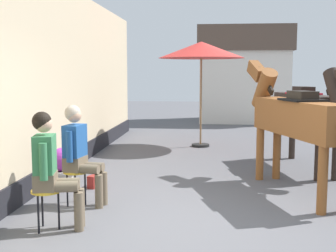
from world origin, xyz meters
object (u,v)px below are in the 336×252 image
(flower_planter_far, at_px, (62,167))
(seated_visitor_far, at_px, (79,150))
(satchel_bag, at_px, (95,181))
(saddled_horse_far, at_px, (308,109))
(cafe_parasol, at_px, (201,51))
(seated_visitor_near, at_px, (51,164))
(saddled_horse_near, at_px, (294,117))

(flower_planter_far, bearing_deg, seated_visitor_far, -57.83)
(satchel_bag, bearing_deg, seated_visitor_far, -162.41)
(saddled_horse_far, relative_size, flower_planter_far, 4.63)
(seated_visitor_far, bearing_deg, cafe_parasol, 73.15)
(satchel_bag, bearing_deg, seated_visitor_near, -165.08)
(saddled_horse_near, distance_m, flower_planter_far, 3.71)
(cafe_parasol, bearing_deg, saddled_horse_near, -69.83)
(flower_planter_far, bearing_deg, saddled_horse_near, 1.30)
(cafe_parasol, height_order, satchel_bag, cafe_parasol)
(seated_visitor_near, bearing_deg, satchel_bag, 90.47)
(saddled_horse_near, height_order, flower_planter_far, saddled_horse_near)
(cafe_parasol, relative_size, satchel_bag, 9.21)
(seated_visitor_near, height_order, seated_visitor_far, same)
(seated_visitor_far, bearing_deg, satchel_bag, 93.15)
(cafe_parasol, xyz_separation_m, satchel_bag, (-1.59, -4.14, -2.26))
(cafe_parasol, bearing_deg, flower_planter_far, -116.66)
(seated_visitor_near, bearing_deg, saddled_horse_far, 44.75)
(seated_visitor_far, bearing_deg, flower_planter_far, 122.17)
(seated_visitor_near, relative_size, saddled_horse_near, 0.48)
(flower_planter_far, bearing_deg, saddled_horse_far, 22.36)
(saddled_horse_far, xyz_separation_m, satchel_bag, (-3.65, -1.66, -1.06))
(saddled_horse_far, height_order, satchel_bag, saddled_horse_far)
(saddled_horse_near, bearing_deg, satchel_bag, -179.44)
(flower_planter_far, xyz_separation_m, cafe_parasol, (2.10, 4.19, 2.03))
(seated_visitor_near, height_order, flower_planter_far, seated_visitor_near)
(seated_visitor_far, height_order, satchel_bag, seated_visitor_far)
(flower_planter_far, bearing_deg, satchel_bag, 5.80)
(seated_visitor_near, distance_m, satchel_bag, 2.06)
(seated_visitor_near, bearing_deg, seated_visitor_far, 87.93)
(seated_visitor_far, bearing_deg, seated_visitor_near, -92.07)
(seated_visitor_near, xyz_separation_m, saddled_horse_far, (3.63, 3.60, 0.38))
(seated_visitor_far, xyz_separation_m, saddled_horse_far, (3.60, 2.61, 0.38))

